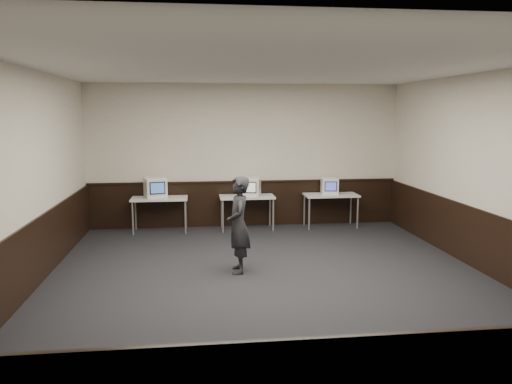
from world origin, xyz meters
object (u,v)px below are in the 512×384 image
Objects in this scene: emac_left at (155,188)px; emac_center at (251,187)px; person at (239,225)px; desk_center at (247,199)px; emac_right at (330,186)px; desk_right at (331,197)px; desk_left at (160,201)px.

emac_center is at bearing -16.27° from emac_left.
desk_center is at bearing 172.43° from person.
emac_right is 3.82m from person.
person reaches higher than desk_right.
desk_center is 0.77× the size of person.
emac_left is (-3.88, 0.00, 0.29)m from desk_right.
desk_left is 2.14× the size of emac_left.
emac_left is at bearing -152.03° from person.
person is (-2.32, -3.04, -0.15)m from emac_right.
emac_left is 2.07m from emac_center.
desk_left is at bearing 180.00° from desk_right.
desk_center is at bearing -15.81° from emac_left.
emac_left reaches higher than emac_center.
emac_right is (1.79, 0.06, -0.02)m from emac_center.
emac_center is at bearing -0.49° from desk_left.
emac_center is at bearing 170.77° from person.
emac_left is 3.38m from person.
desk_right is at bearing -15.75° from emac_left.
emac_left is at bearing -165.90° from emac_center.
desk_center is 1.89m from emac_right.
desk_right is 3.81m from person.
person reaches higher than desk_left.
desk_center is 2.80× the size of emac_right.
emac_right is at bearing 143.50° from person.
desk_center is at bearing 0.00° from desk_left.
emac_center is at bearing -171.48° from emac_right.
desk_left is 1.00× the size of desk_right.
desk_left is 1.90m from desk_center.
emac_center is 0.33× the size of person.
emac_left is at bearing -172.75° from emac_right.
person is at bearing -64.07° from desk_left.
desk_center is (1.90, 0.00, 0.00)m from desk_left.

